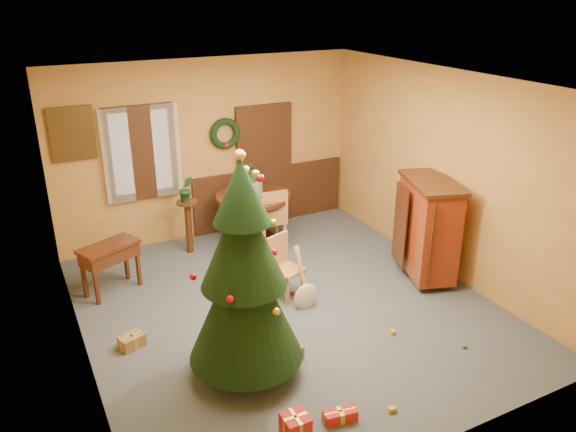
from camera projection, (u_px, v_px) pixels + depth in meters
room_envelope at (223, 168)px, 9.25m from camera, size 5.50×5.50×5.50m
dining_table at (254, 209)px, 9.02m from camera, size 1.20×1.20×0.82m
urn at (253, 188)px, 8.89m from camera, size 0.30×0.30×0.22m
centerpiece_plant at (253, 170)px, 8.77m from camera, size 0.32×0.28×0.36m
chair_near at (283, 264)px, 7.46m from camera, size 0.48×0.48×0.87m
chair_far at (272, 217)px, 8.81m from camera, size 0.46×0.46×1.00m
guitar at (306, 281)px, 7.20m from camera, size 0.39×0.54×0.76m
plant_stand at (188, 221)px, 8.68m from camera, size 0.33×0.33×0.85m
stand_plant at (186, 189)px, 8.48m from camera, size 0.24×0.19×0.41m
christmas_tree at (244, 275)px, 5.67m from camera, size 1.22×1.22×2.51m
writing_desk at (110, 256)px, 7.55m from camera, size 0.88×0.68×0.70m
sideboard at (428, 226)px, 7.86m from camera, size 0.94×1.27×1.45m
gift_a at (290, 354)px, 6.30m from camera, size 0.32×0.29×0.15m
gift_b at (295, 426)px, 5.20m from camera, size 0.24×0.24×0.24m
gift_c at (132, 341)px, 6.53m from camera, size 0.32×0.27×0.15m
gift_d at (340, 416)px, 5.42m from camera, size 0.34×0.19×0.12m
toy_a at (311, 290)px, 7.72m from camera, size 0.09×0.09×0.05m
toy_b at (464, 346)px, 6.51m from camera, size 0.06×0.06×0.06m
toy_c at (393, 332)px, 6.78m from camera, size 0.08×0.09×0.05m
toy_d at (293, 293)px, 7.63m from camera, size 0.06×0.06×0.06m
toy_e at (392, 410)px, 5.54m from camera, size 0.08×0.05×0.05m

